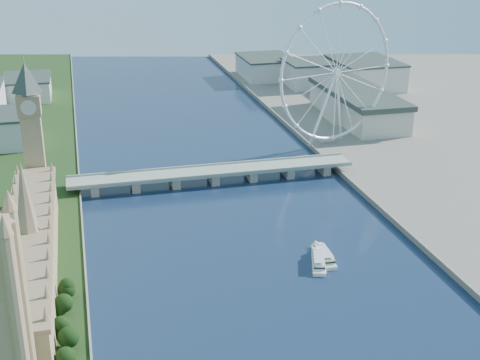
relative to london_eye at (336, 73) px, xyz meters
name	(u,v)px	position (x,y,z in m)	size (l,w,h in m)	color
parliament_range	(32,255)	(-247.98, -185.08, -49.04)	(24.00, 200.00, 70.00)	tan
big_ben	(30,117)	(-247.98, -77.08, -0.95)	(20.02, 20.02, 110.00)	tan
westminster_bridge	(213,174)	(-119.98, -55.08, -60.89)	(220.00, 22.00, 9.50)	gray
london_eye	(336,73)	(0.00, 0.00, 0.00)	(113.60, 39.12, 124.30)	silver
county_hall	(356,121)	(55.02, 74.92, -67.52)	(54.00, 144.00, 35.00)	beige
city_skyline	(200,84)	(-80.75, 205.00, -50.56)	(505.00, 280.00, 32.00)	beige
tour_boat_near	(319,265)	(-87.65, -201.71, -67.52)	(7.99, 31.19, 6.91)	white
tour_boat_far	(324,260)	(-82.24, -196.33, -67.52)	(7.80, 30.49, 6.74)	beige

